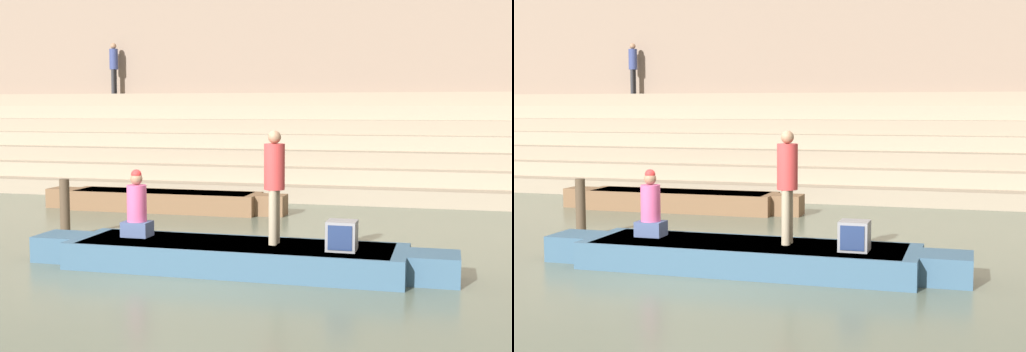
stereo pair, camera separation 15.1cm
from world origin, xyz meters
The scene contains 10 objects.
ground_plane centered at (0.00, 0.00, 0.00)m, with size 120.00×120.00×0.00m, color #566051.
ghat_steps centered at (0.00, 10.99, 1.03)m, with size 36.00×5.20×2.88m.
back_wall centered at (0.00, 13.44, 4.85)m, with size 34.20×1.28×9.76m.
rowboat_main centered at (0.62, 0.24, 0.22)m, with size 6.52×1.50×0.41m.
person_standing centered at (1.20, 0.34, 1.39)m, with size 0.31×0.31×1.69m.
person_rowing centered at (-1.03, 0.37, 0.84)m, with size 0.43×0.34×1.06m.
tv_set centered at (2.25, 0.11, 0.62)m, with size 0.42×0.40×0.43m.
moored_boat_shore centered at (-2.79, 5.67, 0.24)m, with size 5.91×1.07×0.46m.
mooring_post centered at (-3.27, 2.03, 0.55)m, with size 0.18×0.18×1.09m, color #473828.
person_on_steps centered at (-7.37, 12.48, 3.89)m, with size 0.29×0.29×1.71m.
Camera 2 is at (3.83, -9.81, 2.45)m, focal length 50.00 mm.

